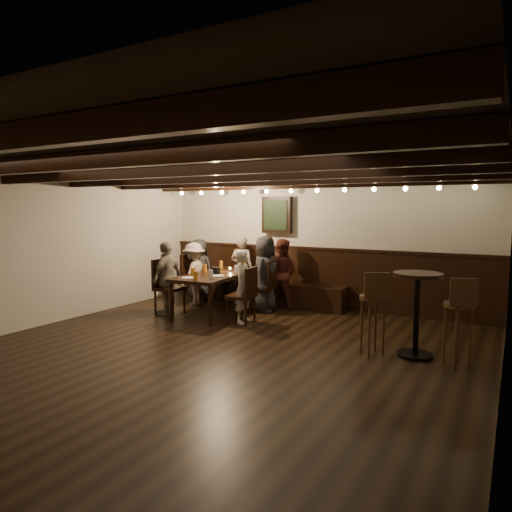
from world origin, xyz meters
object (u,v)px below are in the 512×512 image
Objects in this scene: bar_stool_left at (373,324)px; chair_right_near at (263,296)px; chair_left_near at (196,289)px; bar_stool_right at (458,334)px; person_bench_left at (199,269)px; person_right_near at (265,274)px; high_top_table at (417,302)px; person_bench_right at (281,273)px; chair_left_far at (169,297)px; person_right_far at (244,287)px; person_bench_centre at (242,269)px; person_left_far at (167,278)px; dining_table at (217,277)px; chair_right_far at (242,306)px; person_left_near at (194,274)px.

chair_right_near is at bearing 119.37° from bar_stool_left.
chair_left_near is 5.03m from bar_stool_right.
person_right_near is (1.69, -0.28, 0.07)m from person_bench_left.
high_top_table is at bearing 140.67° from bar_stool_right.
high_top_table is at bearing 141.95° from person_bench_right.
chair_left_far is 2.14m from person_bench_right.
person_right_far is (1.78, -1.17, -0.03)m from person_bench_left.
chair_left_far is 1.70m from person_bench_centre.
person_bench_right is (0.91, -0.06, -0.01)m from person_bench_centre.
chair_left_far is 0.76× the size of person_left_far.
high_top_table is at bearing -17.93° from dining_table.
dining_table is 1.05m from person_bench_centre.
chair_right_far is at bearing 90.00° from chair_left_far.
chair_left_near is 0.76× the size of person_bench_right.
person_left_near is (-1.55, 0.75, 0.33)m from chair_right_far.
high_top_table is at bearing 80.89° from person_left_far.
chair_right_near is at bearing 140.19° from person_bench_centre.
chair_left_far is 3.79m from bar_stool_left.
person_right_near is at bearing 134.77° from bar_stool_right.
bar_stool_right is at bearing 155.37° from person_bench_left.
person_left_near is at bearing 90.00° from chair_right_near.
person_bench_right is (0.13, 0.47, 0.37)m from chair_right_near.
person_left_near is at bearing 131.94° from bar_stool_left.
high_top_table is (4.35, -1.14, 0.40)m from chair_left_near.
chair_left_far is at bearing 90.00° from person_left_far.
person_right_far is at bearing 90.00° from chair_left_far.
person_right_near is (0.03, 0.00, 0.41)m from chair_right_near.
person_left_far reaches higher than person_left_near.
chair_right_far is 2.89m from high_top_table.
chair_right_near is at bearing 90.00° from chair_left_near.
dining_table is 1.82× the size of bar_stool_right.
chair_left_near is 4.09m from bar_stool_left.
person_right_near reaches higher than person_bench_left.
chair_left_near is 0.74× the size of person_bench_centre.
person_bench_right reaches higher than high_top_table.
chair_left_near is at bearing 15.52° from person_bench_right.
person_left_far is (0.09, -0.90, 0.04)m from person_left_near.
chair_left_near is 0.76× the size of person_left_far.
person_left_near is (-1.46, -0.15, 0.32)m from chair_right_near.
bar_stool_right is at bearing 149.04° from person_bench_centre.
person_left_far reaches higher than chair_left_near.
bar_stool_left is at bearing 64.88° from chair_left_near.
bar_stool_right is (1.00, 0.05, 0.00)m from bar_stool_left.
person_bench_centre is at bearing 128.66° from person_left_near.
person_right_near is at bearing 141.34° from person_bench_centre.
chair_right_near is at bearing 156.18° from high_top_table.
person_bench_left reaches higher than person_left_near.
person_right_far is (0.09, -0.90, -0.09)m from person_right_near.
person_left_near is at bearing 108.43° from person_bench_left.
person_right_near is 3.17m from high_top_table.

